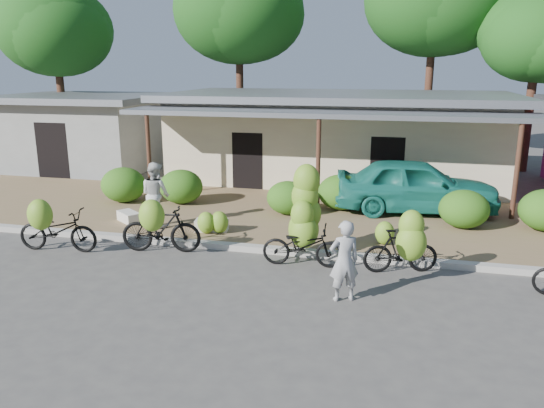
{
  "coord_description": "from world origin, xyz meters",
  "views": [
    {
      "loc": [
        2.4,
        -9.65,
        4.34
      ],
      "look_at": [
        -0.45,
        2.05,
        1.2
      ],
      "focal_mm": 35.0,
      "sensor_mm": 36.0,
      "label": 1
    }
  ],
  "objects": [
    {
      "name": "sack_far",
      "position": [
        -4.87,
        3.23,
        0.26
      ],
      "size": [
        0.83,
        0.75,
        0.28
      ],
      "primitive_type": "cube",
      "rotation": [
        0.0,
        0.0,
        -0.63
      ],
      "color": "white",
      "rests_on": "sidewalk"
    },
    {
      "name": "hedge_0",
      "position": [
        -6.12,
        5.24,
        0.68
      ],
      "size": [
        1.43,
        1.29,
        1.11
      ],
      "primitive_type": "ellipsoid",
      "color": "#235B15",
      "rests_on": "sidewalk"
    },
    {
      "name": "loose_banana_c",
      "position": [
        2.15,
        2.93,
        0.41
      ],
      "size": [
        0.47,
        0.4,
        0.58
      ],
      "primitive_type": "ellipsoid",
      "color": "#88B32C",
      "rests_on": "sidewalk"
    },
    {
      "name": "loose_banana_a",
      "position": [
        -2.06,
        2.84,
        0.41
      ],
      "size": [
        0.47,
        0.4,
        0.58
      ],
      "primitive_type": "ellipsoid",
      "color": "#88B32C",
      "rests_on": "sidewalk"
    },
    {
      "name": "bike_far_left",
      "position": [
        -5.48,
        0.85,
        0.59
      ],
      "size": [
        2.03,
        1.33,
        1.45
      ],
      "rotation": [
        0.0,
        0.0,
        1.67
      ],
      "color": "black",
      "rests_on": "ground"
    },
    {
      "name": "hedge_3",
      "position": [
        0.73,
        5.95,
        0.65
      ],
      "size": [
        1.37,
        1.23,
        1.07
      ],
      "primitive_type": "ellipsoid",
      "color": "#235B15",
      "rests_on": "sidewalk"
    },
    {
      "name": "loose_banana_b",
      "position": [
        -2.38,
        2.72,
        0.41
      ],
      "size": [
        0.46,
        0.39,
        0.58
      ],
      "primitive_type": "ellipsoid",
      "color": "#88B32C",
      "rests_on": "sidewalk"
    },
    {
      "name": "shop_main",
      "position": [
        0.0,
        10.93,
        1.72
      ],
      "size": [
        13.0,
        8.5,
        3.35
      ],
      "color": "beige",
      "rests_on": "ground"
    },
    {
      "name": "sidewalk",
      "position": [
        0.0,
        5.0,
        0.06
      ],
      "size": [
        60.0,
        6.0,
        0.12
      ],
      "primitive_type": "cube",
      "color": "#846347",
      "rests_on": "ground"
    },
    {
      "name": "bike_center",
      "position": [
        0.39,
        1.62,
        0.85
      ],
      "size": [
        1.83,
        1.22,
        2.22
      ],
      "rotation": [
        0.0,
        0.0,
        1.63
      ],
      "color": "black",
      "rests_on": "ground"
    },
    {
      "name": "teal_van",
      "position": [
        2.91,
        6.2,
        0.92
      ],
      "size": [
        4.91,
        2.44,
        1.61
      ],
      "primitive_type": "imported",
      "rotation": [
        0.0,
        0.0,
        1.69
      ],
      "color": "#1A7566",
      "rests_on": "sidewalk"
    },
    {
      "name": "bike_right",
      "position": [
        2.6,
        1.26,
        0.67
      ],
      "size": [
        1.68,
        1.33,
        1.56
      ],
      "rotation": [
        0.0,
        0.0,
        1.86
      ],
      "color": "black",
      "rests_on": "ground"
    },
    {
      "name": "ground",
      "position": [
        0.0,
        0.0,
        0.0
      ],
      "size": [
        100.0,
        100.0,
        0.0
      ],
      "primitive_type": "plane",
      "color": "#494643",
      "rests_on": "ground"
    },
    {
      "name": "hedge_4",
      "position": [
        4.15,
        4.85,
        0.64
      ],
      "size": [
        1.32,
        1.19,
        1.03
      ],
      "primitive_type": "ellipsoid",
      "color": "#235B15",
      "rests_on": "sidewalk"
    },
    {
      "name": "tree_back_left",
      "position": [
        -13.69,
        13.11,
        6.06
      ],
      "size": [
        5.38,
        5.28,
        8.07
      ],
      "color": "#532F21",
      "rests_on": "ground"
    },
    {
      "name": "shop_grey",
      "position": [
        -11.0,
        10.99,
        1.62
      ],
      "size": [
        7.0,
        6.0,
        3.15
      ],
      "color": "gray",
      "rests_on": "ground"
    },
    {
      "name": "vendor",
      "position": [
        1.5,
        -0.23,
        0.79
      ],
      "size": [
        0.68,
        0.58,
        1.59
      ],
      "primitive_type": "imported",
      "rotation": [
        0.0,
        0.0,
        3.56
      ],
      "color": "#999999",
      "rests_on": "ground"
    },
    {
      "name": "bike_left",
      "position": [
        -3.02,
        1.35,
        0.66
      ],
      "size": [
        1.98,
        1.32,
        1.46
      ],
      "rotation": [
        0.0,
        0.0,
        1.73
      ],
      "color": "black",
      "rests_on": "ground"
    },
    {
      "name": "hedge_2",
      "position": [
        -0.71,
        5.07,
        0.61
      ],
      "size": [
        1.26,
        1.13,
        0.98
      ],
      "primitive_type": "ellipsoid",
      "color": "#235B15",
      "rests_on": "sidewalk"
    },
    {
      "name": "sack_near",
      "position": [
        -2.33,
        2.98,
        0.27
      ],
      "size": [
        0.9,
        0.53,
        0.3
      ],
      "primitive_type": "cube",
      "rotation": [
        0.0,
        0.0,
        0.16
      ],
      "color": "white",
      "rests_on": "sidewalk"
    },
    {
      "name": "tree_far_center",
      "position": [
        -5.69,
        16.11,
        7.01
      ],
      "size": [
        6.29,
        6.26,
        9.41
      ],
      "color": "#532F21",
      "rests_on": "ground"
    },
    {
      "name": "hedge_1",
      "position": [
        -4.25,
        5.51,
        0.66
      ],
      "size": [
        1.38,
        1.24,
        1.08
      ],
      "primitive_type": "ellipsoid",
      "color": "#235B15",
      "rests_on": "sidewalk"
    },
    {
      "name": "tree_near_right",
      "position": [
        7.31,
        14.61,
        5.57
      ],
      "size": [
        4.65,
        4.49,
        7.3
      ],
      "color": "#532F21",
      "rests_on": "ground"
    },
    {
      "name": "curb",
      "position": [
        0.0,
        2.0,
        0.07
      ],
      "size": [
        60.0,
        0.25,
        0.15
      ],
      "primitive_type": "cube",
      "color": "#A8A399",
      "rests_on": "ground"
    },
    {
      "name": "bystander",
      "position": [
        -3.94,
        3.09,
        0.99
      ],
      "size": [
        1.05,
        0.96,
        1.75
      ],
      "primitive_type": "imported",
      "rotation": [
        0.0,
        0.0,
        2.7
      ],
      "color": "beige",
      "rests_on": "sidewalk"
    }
  ]
}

